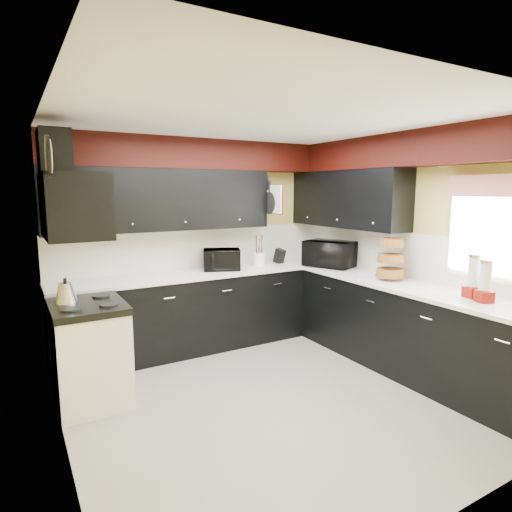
{
  "coord_description": "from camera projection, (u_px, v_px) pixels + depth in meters",
  "views": [
    {
      "loc": [
        -2.05,
        -3.18,
        1.91
      ],
      "look_at": [
        0.26,
        0.79,
        1.2
      ],
      "focal_mm": 30.0,
      "sensor_mm": 36.0,
      "label": 1
    }
  ],
  "objects": [
    {
      "name": "pan_top",
      "position": [
        264.0,
        183.0,
        5.45
      ],
      "size": [
        0.03,
        0.22,
        0.4
      ],
      "primitive_type": null,
      "color": "black",
      "rests_on": "upper_back"
    },
    {
      "name": "counter_back",
      "position": [
        208.0,
        273.0,
        5.17
      ],
      "size": [
        3.62,
        0.64,
        0.04
      ],
      "primitive_type": "cube",
      "color": "white",
      "rests_on": "cab_back"
    },
    {
      "name": "hood",
      "position": [
        75.0,
        206.0,
        3.63
      ],
      "size": [
        0.5,
        0.78,
        0.55
      ],
      "primitive_type": "cube",
      "color": "black",
      "rests_on": "wall_left"
    },
    {
      "name": "kettle",
      "position": [
        66.0,
        293.0,
        3.8
      ],
      "size": [
        0.26,
        0.26,
        0.18
      ],
      "primitive_type": null,
      "rotation": [
        0.0,
        0.0,
        0.4
      ],
      "color": "#B4B4B9",
      "rests_on": "cooktop"
    },
    {
      "name": "dispenser_b",
      "position": [
        474.0,
        278.0,
        3.87
      ],
      "size": [
        0.17,
        0.17,
        0.37
      ],
      "primitive_type": null,
      "rotation": [
        0.0,
        0.0,
        -0.3
      ],
      "color": "maroon",
      "rests_on": "counter_right"
    },
    {
      "name": "soffit_right",
      "position": [
        421.0,
        149.0,
        4.32
      ],
      "size": [
        0.36,
        3.24,
        0.35
      ],
      "primitive_type": "cube",
      "color": "black",
      "rests_on": "wall_right"
    },
    {
      "name": "valance",
      "position": [
        493.0,
        186.0,
        3.82
      ],
      "size": [
        0.04,
        0.88,
        0.2
      ],
      "primitive_type": "cube",
      "color": "red",
      "rests_on": "wall_right"
    },
    {
      "name": "splash_right",
      "position": [
        411.0,
        256.0,
        4.73
      ],
      "size": [
        0.02,
        3.6,
        0.5
      ],
      "primitive_type": "cube",
      "color": "white",
      "rests_on": "counter_right"
    },
    {
      "name": "toaster_oven",
      "position": [
        222.0,
        259.0,
        5.25
      ],
      "size": [
        0.55,
        0.51,
        0.26
      ],
      "primitive_type": "imported",
      "rotation": [
        0.0,
        0.0,
        -0.39
      ],
      "color": "black",
      "rests_on": "counter_back"
    },
    {
      "name": "utensil_crock",
      "position": [
        259.0,
        259.0,
        5.52
      ],
      "size": [
        0.2,
        0.2,
        0.17
      ],
      "primitive_type": "cylinder",
      "rotation": [
        0.0,
        0.0,
        0.35
      ],
      "color": "white",
      "rests_on": "counter_back"
    },
    {
      "name": "cab_right",
      "position": [
        412.0,
        332.0,
        4.45
      ],
      "size": [
        0.6,
        3.0,
        0.9
      ],
      "primitive_type": "cube",
      "color": "black",
      "rests_on": "ground"
    },
    {
      "name": "pan_low",
      "position": [
        259.0,
        205.0,
        5.61
      ],
      "size": [
        0.03,
        0.24,
        0.42
      ],
      "primitive_type": null,
      "color": "black",
      "rests_on": "upper_back"
    },
    {
      "name": "splash_back",
      "position": [
        199.0,
        248.0,
        5.38
      ],
      "size": [
        3.6,
        0.02,
        0.5
      ],
      "primitive_type": "cube",
      "color": "white",
      "rests_on": "counter_back"
    },
    {
      "name": "microwave",
      "position": [
        330.0,
        254.0,
        5.46
      ],
      "size": [
        0.61,
        0.71,
        0.33
      ],
      "primitive_type": "imported",
      "rotation": [
        0.0,
        0.0,
        1.99
      ],
      "color": "black",
      "rests_on": "counter_right"
    },
    {
      "name": "stove",
      "position": [
        90.0,
        356.0,
        3.86
      ],
      "size": [
        0.6,
        0.75,
        0.86
      ],
      "primitive_type": "cube",
      "color": "white",
      "rests_on": "ground"
    },
    {
      "name": "wall_back",
      "position": [
        198.0,
        243.0,
        5.38
      ],
      "size": [
        3.6,
        0.06,
        2.5
      ],
      "primitive_type": "cube",
      "color": "#E0C666",
      "rests_on": "ground"
    },
    {
      "name": "soffit_back",
      "position": [
        202.0,
        155.0,
        5.06
      ],
      "size": [
        3.6,
        0.36,
        0.35
      ],
      "primitive_type": "cube",
      "color": "black",
      "rests_on": "wall_back"
    },
    {
      "name": "upper_right",
      "position": [
        346.0,
        199.0,
        5.33
      ],
      "size": [
        0.35,
        1.8,
        0.7
      ],
      "primitive_type": "cube",
      "color": "black",
      "rests_on": "wall_right"
    },
    {
      "name": "upper_back",
      "position": [
        163.0,
        200.0,
        4.9
      ],
      "size": [
        2.6,
        0.35,
        0.7
      ],
      "primitive_type": "cube",
      "color": "black",
      "rests_on": "wall_back"
    },
    {
      "name": "pan_mid",
      "position": [
        270.0,
        203.0,
        5.38
      ],
      "size": [
        0.03,
        0.28,
        0.46
      ],
      "primitive_type": null,
      "color": "black",
      "rests_on": "upper_back"
    },
    {
      "name": "ground",
      "position": [
        275.0,
        395.0,
        4.03
      ],
      "size": [
        3.6,
        3.6,
        0.0
      ],
      "primitive_type": "plane",
      "color": "gray",
      "rests_on": "ground"
    },
    {
      "name": "window",
      "position": [
        493.0,
        230.0,
        3.91
      ],
      "size": [
        0.03,
        0.86,
        0.96
      ],
      "primitive_type": null,
      "color": "white",
      "rests_on": "wall_right"
    },
    {
      "name": "clock",
      "position": [
        48.0,
        156.0,
        3.04
      ],
      "size": [
        0.03,
        0.3,
        0.3
      ],
      "primitive_type": null,
      "color": "black",
      "rests_on": "wall_left"
    },
    {
      "name": "baskets",
      "position": [
        391.0,
        258.0,
        4.64
      ],
      "size": [
        0.27,
        0.27,
        0.5
      ],
      "primitive_type": null,
      "color": "brown",
      "rests_on": "upper_right"
    },
    {
      "name": "cab_back",
      "position": [
        209.0,
        310.0,
        5.24
      ],
      "size": [
        3.6,
        0.6,
        0.9
      ],
      "primitive_type": "cube",
      "color": "black",
      "rests_on": "ground"
    },
    {
      "name": "deco_plate",
      "position": [
        444.0,
        156.0,
        4.26
      ],
      "size": [
        0.03,
        0.24,
        0.24
      ],
      "primitive_type": null,
      "color": "white",
      "rests_on": "wall_right"
    },
    {
      "name": "cooktop",
      "position": [
        87.0,
        306.0,
        3.79
      ],
      "size": [
        0.62,
        0.77,
        0.06
      ],
      "primitive_type": "cube",
      "color": "black",
      "rests_on": "stove"
    },
    {
      "name": "wall_left",
      "position": [
        56.0,
        287.0,
        2.95
      ],
      "size": [
        0.06,
        3.6,
        2.5
      ],
      "primitive_type": "cube",
      "color": "#E0C666",
      "rests_on": "ground"
    },
    {
      "name": "wall_right",
      "position": [
        412.0,
        250.0,
        4.73
      ],
      "size": [
        0.06,
        3.6,
        2.5
      ],
      "primitive_type": "cube",
      "color": "#E0C666",
      "rests_on": "ground"
    },
    {
      "name": "hood_duct",
      "position": [
        54.0,
        154.0,
        3.5
      ],
      "size": [
        0.24,
        0.4,
        0.4
      ],
      "primitive_type": "cube",
      "color": "black",
      "rests_on": "wall_left"
    },
    {
      "name": "dispenser_a",
      "position": [
        485.0,
        283.0,
        3.72
      ],
      "size": [
        0.16,
        0.16,
        0.33
      ],
      "primitive_type": null,
      "rotation": [
        0.0,
        0.0,
        -0.39
      ],
      "color": "#5F0010",
      "rests_on": "counter_right"
    },
    {
      "name": "cut_board",
      "position": [
        276.0,
        199.0,
        5.28
      ],
      "size": [
        0.03,
        0.26,
        0.35
      ],
      "primitive_type": "cube",
      "color": "white",
      "rests_on": "upper_back"
    },
    {
      "name": "knife_block",
      "position": [
        279.0,
        256.0,
        5.72
      ],
      "size": [
        0.12,
        0.14,
        0.19
      ],
      "primitive_type": "cube",
      "rotation": [
        0.0,
        0.0,
        0.3
      ],
      "color": "black",
      "rests_on": "counter_back"
    },
    {
      "name": "ceiling",
      "position": [
        276.0,
        120.0,
        3.65
      ],
      "size": [
        3.6,
        3.6,
        0.06
      ],
      "primitive_type": "cube",
      "color": "white",
      "rests_on": "wall_back"
    },
    {
      "name": "counter_right",
      "position": [
        414.0,
        288.0,
        4.37
      ],
      "size": [
        0.64,
        3.02,
        0.04
      ],
      "primitive_type": "cube",
      "color": "white",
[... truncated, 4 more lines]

